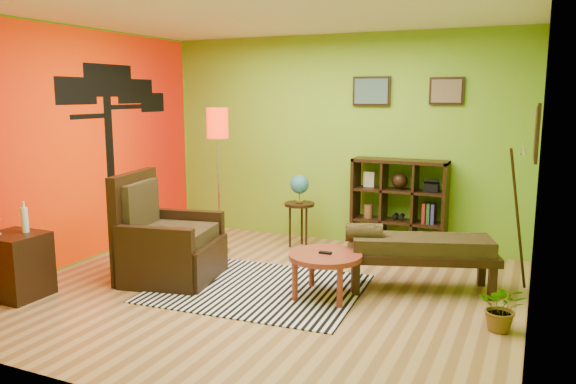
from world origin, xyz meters
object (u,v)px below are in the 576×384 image
at_px(armchair, 166,247).
at_px(cube_shelf, 400,206).
at_px(side_cabinet, 16,265).
at_px(globe_table, 299,193).
at_px(bench, 417,248).
at_px(potted_plant, 502,312).
at_px(coffee_table, 325,260).
at_px(floor_lamp, 218,136).

distance_m(armchair, cube_shelf, 2.98).
distance_m(side_cabinet, globe_table, 3.45).
relative_size(bench, potted_plant, 3.77).
distance_m(coffee_table, side_cabinet, 3.09).
bearing_deg(cube_shelf, globe_table, -166.72).
xyz_separation_m(coffee_table, cube_shelf, (0.29, 1.94, 0.21)).
relative_size(armchair, floor_lamp, 0.64).
xyz_separation_m(coffee_table, armchair, (-1.81, -0.17, -0.03)).
bearing_deg(floor_lamp, cube_shelf, 25.10).
bearing_deg(potted_plant, coffee_table, 175.04).
xyz_separation_m(armchair, bench, (2.60, 0.74, 0.09)).
relative_size(coffee_table, cube_shelf, 0.61).
height_order(coffee_table, side_cabinet, side_cabinet).
bearing_deg(armchair, floor_lamp, 89.70).
height_order(floor_lamp, bench, floor_lamp).
relative_size(side_cabinet, cube_shelf, 0.80).
bearing_deg(bench, coffee_table, -143.94).
bearing_deg(side_cabinet, cube_shelf, 45.70).
bearing_deg(cube_shelf, coffee_table, -98.43).
xyz_separation_m(cube_shelf, potted_plant, (1.39, -2.08, -0.43)).
bearing_deg(floor_lamp, globe_table, 39.60).
bearing_deg(globe_table, coffee_table, -59.10).
distance_m(armchair, globe_table, 2.02).
distance_m(side_cabinet, potted_plant, 4.64).
relative_size(side_cabinet, potted_plant, 2.26).
distance_m(cube_shelf, bench, 1.46).
relative_size(coffee_table, floor_lamp, 0.40).
bearing_deg(side_cabinet, coffee_table, 23.91).
bearing_deg(armchair, cube_shelf, 45.14).
relative_size(floor_lamp, bench, 1.15).
bearing_deg(coffee_table, floor_lamp, 151.96).
distance_m(coffee_table, globe_table, 1.94).
bearing_deg(floor_lamp, armchair, -90.30).
xyz_separation_m(globe_table, bench, (1.77, -1.06, -0.29)).
xyz_separation_m(coffee_table, bench, (0.79, 0.58, 0.06)).
height_order(cube_shelf, potted_plant, cube_shelf).
height_order(armchair, cube_shelf, cube_shelf).
distance_m(coffee_table, bench, 0.98).
bearing_deg(globe_table, floor_lamp, -140.40).
xyz_separation_m(armchair, potted_plant, (3.48, 0.02, -0.19)).
relative_size(globe_table, bench, 0.60).
xyz_separation_m(floor_lamp, bench, (2.59, -0.38, -1.05)).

